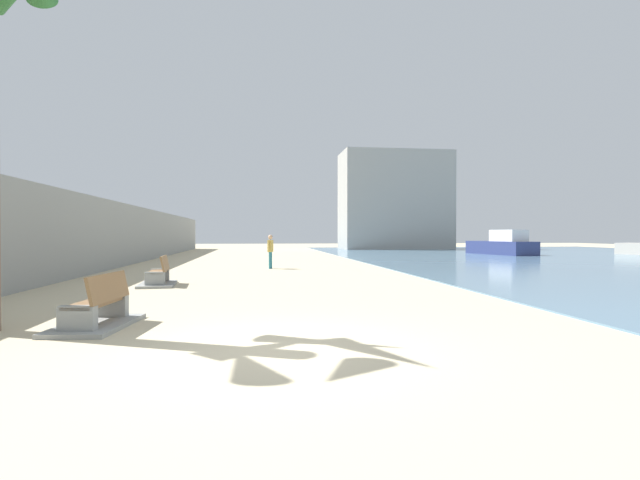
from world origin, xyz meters
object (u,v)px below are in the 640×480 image
object	(u,v)px
bench_far	(158,278)
boat_nearest	(502,245)
bench_near	(97,314)
person_walking	(270,249)

from	to	relation	value
bench_far	boat_nearest	world-z (taller)	boat_nearest
bench_far	boat_nearest	bearing A→B (deg)	41.52
bench_near	boat_nearest	size ratio (longest dim) A/B	0.34
bench_near	bench_far	bearing A→B (deg)	92.50
bench_far	person_walking	bearing A→B (deg)	61.59
person_walking	boat_nearest	distance (m)	23.18
person_walking	boat_nearest	bearing A→B (deg)	34.53
bench_far	bench_near	bearing A→B (deg)	-87.50
person_walking	bench_far	bearing A→B (deg)	-118.41
boat_nearest	person_walking	bearing A→B (deg)	-145.47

